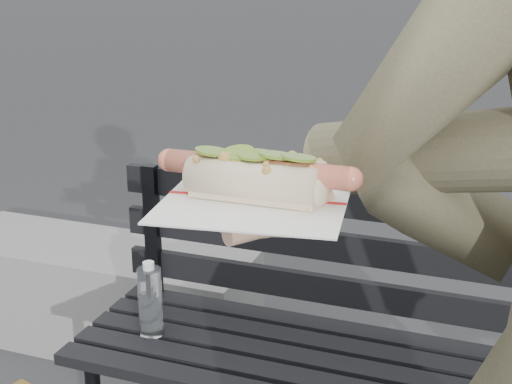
% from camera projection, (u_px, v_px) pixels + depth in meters
% --- Properties ---
extents(park_bench, '(1.50, 0.44, 0.88)m').
position_uv_depth(park_bench, '(362.00, 336.00, 1.82)').
color(park_bench, black).
rests_on(park_bench, ground).
extents(concrete_block, '(1.20, 0.40, 0.40)m').
position_uv_depth(concrete_block, '(101.00, 294.00, 2.76)').
color(concrete_block, slate).
rests_on(concrete_block, ground).
extents(held_hotdog, '(0.63, 0.32, 0.20)m').
position_uv_depth(held_hotdog, '(458.00, 161.00, 0.74)').
color(held_hotdog, brown).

